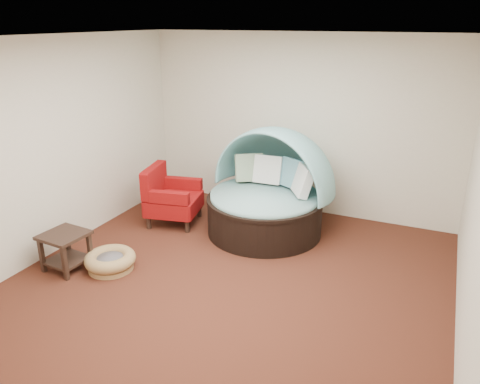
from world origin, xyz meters
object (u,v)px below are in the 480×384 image
at_px(pet_basket, 110,261).
at_px(red_armchair, 170,197).
at_px(side_table, 65,246).
at_px(canopy_daybed, 269,185).

xyz_separation_m(pet_basket, red_armchair, (-0.08, 1.56, 0.29)).
xyz_separation_m(pet_basket, side_table, (-0.50, -0.21, 0.20)).
bearing_deg(canopy_daybed, side_table, -120.03).
distance_m(pet_basket, side_table, 0.58).
bearing_deg(red_armchair, side_table, -115.23).
bearing_deg(red_armchair, pet_basket, -98.87).
distance_m(canopy_daybed, side_table, 2.87).
bearing_deg(side_table, canopy_daybed, 48.12).
bearing_deg(red_armchair, canopy_daybed, 1.04).
height_order(pet_basket, side_table, side_table).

